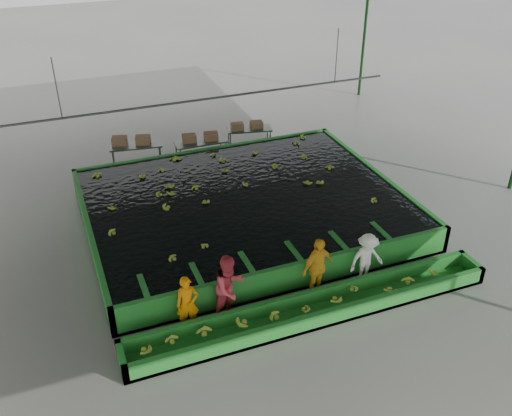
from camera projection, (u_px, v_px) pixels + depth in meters
name	position (u px, v px, depth m)	size (l,w,h in m)	color
ground	(262.00, 243.00, 17.63)	(80.00, 80.00, 0.00)	slate
shed_roof	(263.00, 87.00, 15.07)	(20.00, 22.00, 0.04)	gray
shed_posts	(262.00, 171.00, 16.35)	(20.00, 22.00, 5.00)	#103812
flotation_tank	(245.00, 208.00, 18.59)	(10.00, 8.00, 0.90)	#207926
tank_water	(245.00, 197.00, 18.39)	(9.70, 7.70, 0.00)	black
sorting_trough	(315.00, 309.00, 14.62)	(10.00, 1.00, 0.50)	#207926
cableway_rail	(209.00, 99.00, 20.08)	(0.08, 0.08, 14.00)	#59605B
rail_hanger_left	(57.00, 89.00, 17.99)	(0.04, 0.04, 2.00)	#59605B
rail_hanger_right	(337.00, 56.00, 21.15)	(0.04, 0.04, 2.00)	#59605B
worker_a	(188.00, 304.00, 14.01)	(0.56, 0.37, 1.54)	orange
worker_b	(230.00, 288.00, 14.27)	(0.92, 0.71, 1.88)	#CB3843
worker_c	(317.00, 268.00, 15.07)	(1.05, 0.44, 1.78)	yellow
worker_d	(367.00, 259.00, 15.61)	(1.01, 0.58, 1.56)	white
packing_table_left	(137.00, 155.00, 22.02)	(1.97, 0.79, 0.90)	#59605B
packing_table_mid	(201.00, 152.00, 22.25)	(2.03, 0.81, 0.92)	#59605B
packing_table_right	(249.00, 138.00, 23.53)	(1.82, 0.73, 0.83)	#59605B
box_stack_left	(132.00, 144.00, 21.83)	(1.45, 0.40, 0.31)	brown
box_stack_mid	(200.00, 141.00, 22.03)	(1.38, 0.38, 0.30)	brown
box_stack_right	(247.00, 129.00, 23.28)	(1.31, 0.36, 0.28)	brown
floating_bananas	(236.00, 186.00, 19.03)	(9.44, 6.44, 0.13)	#89A92D
trough_bananas	(315.00, 305.00, 14.55)	(8.81, 0.59, 0.12)	#89A92D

